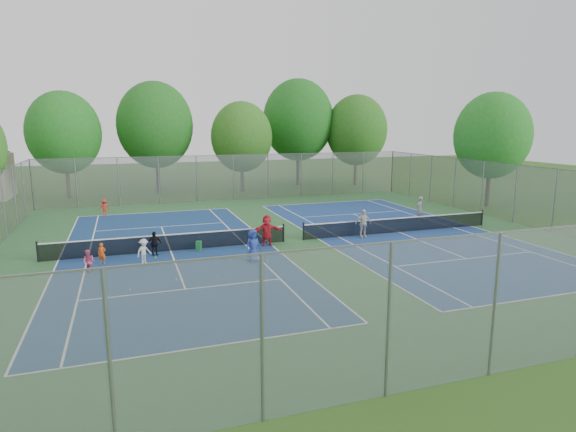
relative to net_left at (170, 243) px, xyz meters
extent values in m
plane|color=#2B531A|center=(7.00, 0.00, -0.46)|extent=(120.00, 120.00, 0.00)
cube|color=#2D5F32|center=(7.00, 0.00, -0.45)|extent=(32.00, 32.00, 0.01)
cube|color=navy|center=(0.00, 0.00, -0.44)|extent=(10.97, 23.77, 0.01)
cube|color=navy|center=(14.00, 0.00, -0.44)|extent=(10.97, 23.77, 0.01)
cube|color=black|center=(0.00, 0.00, 0.00)|extent=(12.87, 0.10, 0.91)
cube|color=black|center=(14.00, 0.00, 0.00)|extent=(12.87, 0.10, 0.91)
cube|color=gray|center=(7.00, 16.00, 1.54)|extent=(32.00, 0.10, 4.00)
cube|color=gray|center=(7.00, -16.00, 1.54)|extent=(32.00, 0.10, 4.00)
cube|color=gray|center=(23.00, 0.00, 1.54)|extent=(0.10, 32.00, 4.00)
cylinder|color=#443326|center=(-7.00, 22.00, 1.29)|extent=(0.36, 0.36, 3.50)
ellipsoid|color=#1F661D|center=(-7.00, 22.00, 5.45)|extent=(6.40, 6.40, 7.36)
cylinder|color=#443326|center=(1.00, 23.00, 1.47)|extent=(0.36, 0.36, 3.85)
ellipsoid|color=#1E5C1A|center=(1.00, 23.00, 6.10)|extent=(7.20, 7.20, 8.28)
cylinder|color=#443326|center=(9.00, 21.00, 1.12)|extent=(0.36, 0.36, 3.15)
ellipsoid|color=#2F661D|center=(9.00, 21.00, 4.95)|extent=(6.00, 6.00, 6.90)
cylinder|color=#443326|center=(16.00, 24.00, 1.65)|extent=(0.36, 0.36, 4.20)
ellipsoid|color=#1C5C1A|center=(16.00, 24.00, 6.59)|extent=(7.60, 7.60, 8.74)
cylinder|color=#443326|center=(22.00, 22.00, 1.29)|extent=(0.36, 0.36, 3.50)
ellipsoid|color=#275F1B|center=(22.00, 22.00, 5.52)|extent=(6.60, 6.60, 7.59)
cylinder|color=#443326|center=(26.00, 6.00, 1.29)|extent=(0.36, 0.36, 3.50)
ellipsoid|color=#206C1F|center=(26.00, 6.00, 5.29)|extent=(6.00, 6.00, 6.90)
cube|color=#1A39C4|center=(-0.83, 1.13, -0.30)|extent=(0.39, 0.39, 0.31)
cube|color=#227E36|center=(1.46, -0.38, -0.19)|extent=(0.36, 0.36, 0.53)
imported|color=#E05515|center=(-3.37, -1.33, 0.06)|extent=(0.42, 0.33, 1.04)
imported|color=#CD5078|center=(-3.86, -2.87, 0.11)|extent=(0.69, 0.63, 1.14)
imported|color=beige|center=(-1.42, -1.95, 0.16)|extent=(0.92, 0.83, 1.24)
imported|color=black|center=(-0.86, -0.60, 0.18)|extent=(0.79, 0.43, 1.27)
imported|color=navy|center=(3.68, -3.40, 0.37)|extent=(0.93, 0.75, 1.65)
imported|color=red|center=(5.22, -0.60, 0.42)|extent=(1.67, 0.66, 1.75)
imported|color=red|center=(-3.66, 11.95, 0.15)|extent=(0.80, 0.49, 1.20)
imported|color=gray|center=(17.30, 2.70, 0.41)|extent=(0.75, 0.68, 1.73)
imported|color=silver|center=(11.24, -0.48, 0.40)|extent=(1.02, 0.47, 1.70)
sphere|color=yellow|center=(-2.16, -5.78, -0.42)|extent=(0.07, 0.07, 0.07)
sphere|color=#D5F238|center=(-0.23, -5.10, -0.42)|extent=(0.07, 0.07, 0.07)
sphere|color=#C5DA32|center=(-3.32, -3.94, -0.42)|extent=(0.07, 0.07, 0.07)
sphere|color=#CEDA32|center=(2.65, -2.83, -0.42)|extent=(0.07, 0.07, 0.07)
sphere|color=#B1C32D|center=(2.58, -6.37, -0.42)|extent=(0.07, 0.07, 0.07)
sphere|color=#BED431|center=(-0.72, -2.53, -0.42)|extent=(0.07, 0.07, 0.07)
sphere|color=gold|center=(1.52, -5.39, -0.42)|extent=(0.07, 0.07, 0.07)
sphere|color=#CAEC36|center=(-0.86, -1.24, -0.42)|extent=(0.07, 0.07, 0.07)
sphere|color=yellow|center=(4.41, -3.47, -0.42)|extent=(0.07, 0.07, 0.07)
sphere|color=#B3C42D|center=(4.46, -5.83, -0.42)|extent=(0.07, 0.07, 0.07)
camera|label=1|loc=(-2.08, -25.64, 6.32)|focal=30.00mm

